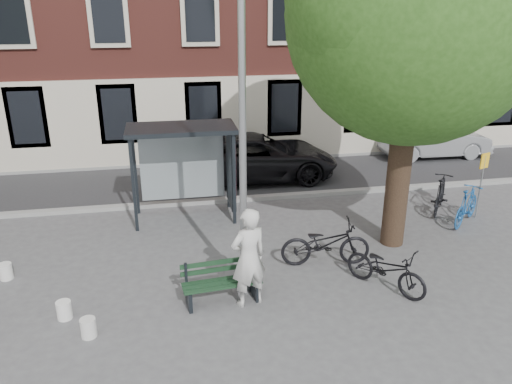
{
  "coord_description": "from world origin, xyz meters",
  "views": [
    {
      "loc": [
        -1.42,
        -8.95,
        5.62
      ],
      "look_at": [
        0.63,
        2.02,
        1.4
      ],
      "focal_mm": 35.0,
      "sensor_mm": 36.0,
      "label": 1
    }
  ],
  "objects_px": {
    "lamppost": "(243,163)",
    "bike_a": "(326,243)",
    "bike_c": "(386,268)",
    "notice_sign": "(483,172)",
    "car_dark": "(256,157)",
    "bus_shelter": "(197,150)",
    "car_silver": "(435,139)",
    "bike_b": "(467,206)",
    "bike_d": "(440,194)",
    "painter": "(249,258)",
    "bench": "(221,284)"
  },
  "relations": [
    {
      "from": "lamppost",
      "to": "bench",
      "type": "bearing_deg",
      "value": -149.01
    },
    {
      "from": "bike_a",
      "to": "car_silver",
      "type": "bearing_deg",
      "value": -35.58
    },
    {
      "from": "bike_a",
      "to": "bus_shelter",
      "type": "bearing_deg",
      "value": 44.67
    },
    {
      "from": "bike_b",
      "to": "bus_shelter",
      "type": "bearing_deg",
      "value": 35.08
    },
    {
      "from": "bike_c",
      "to": "car_silver",
      "type": "height_order",
      "value": "car_silver"
    },
    {
      "from": "bike_a",
      "to": "notice_sign",
      "type": "distance_m",
      "value": 5.37
    },
    {
      "from": "bike_d",
      "to": "bike_b",
      "type": "bearing_deg",
      "value": 143.26
    },
    {
      "from": "painter",
      "to": "bike_b",
      "type": "relative_size",
      "value": 1.19
    },
    {
      "from": "car_dark",
      "to": "bus_shelter",
      "type": "bearing_deg",
      "value": 144.55
    },
    {
      "from": "car_silver",
      "to": "notice_sign",
      "type": "bearing_deg",
      "value": 163.38
    },
    {
      "from": "bus_shelter",
      "to": "bike_b",
      "type": "height_order",
      "value": "bus_shelter"
    },
    {
      "from": "lamppost",
      "to": "notice_sign",
      "type": "height_order",
      "value": "lamppost"
    },
    {
      "from": "bike_c",
      "to": "bike_d",
      "type": "bearing_deg",
      "value": 12.03
    },
    {
      "from": "bench",
      "to": "car_silver",
      "type": "relative_size",
      "value": 0.38
    },
    {
      "from": "bench",
      "to": "car_silver",
      "type": "xyz_separation_m",
      "value": [
        9.36,
        8.55,
        0.32
      ]
    },
    {
      "from": "painter",
      "to": "bike_a",
      "type": "distance_m",
      "value": 2.4
    },
    {
      "from": "car_silver",
      "to": "notice_sign",
      "type": "distance_m",
      "value": 6.04
    },
    {
      "from": "bike_a",
      "to": "car_silver",
      "type": "xyz_separation_m",
      "value": [
        6.86,
        7.5,
        0.16
      ]
    },
    {
      "from": "bike_c",
      "to": "notice_sign",
      "type": "height_order",
      "value": "notice_sign"
    },
    {
      "from": "bike_b",
      "to": "bike_d",
      "type": "bearing_deg",
      "value": -24.73
    },
    {
      "from": "bench",
      "to": "bike_a",
      "type": "height_order",
      "value": "bike_a"
    },
    {
      "from": "painter",
      "to": "car_silver",
      "type": "relative_size",
      "value": 0.49
    },
    {
      "from": "bike_b",
      "to": "car_dark",
      "type": "distance_m",
      "value": 6.84
    },
    {
      "from": "car_dark",
      "to": "car_silver",
      "type": "height_order",
      "value": "car_dark"
    },
    {
      "from": "lamppost",
      "to": "bike_c",
      "type": "relative_size",
      "value": 3.33
    },
    {
      "from": "lamppost",
      "to": "bike_b",
      "type": "relative_size",
      "value": 3.54
    },
    {
      "from": "lamppost",
      "to": "notice_sign",
      "type": "bearing_deg",
      "value": 19.94
    },
    {
      "from": "lamppost",
      "to": "bike_a",
      "type": "distance_m",
      "value": 3.1
    },
    {
      "from": "notice_sign",
      "to": "bike_b",
      "type": "bearing_deg",
      "value": -170.24
    },
    {
      "from": "bench",
      "to": "car_dark",
      "type": "distance_m",
      "value": 7.6
    },
    {
      "from": "painter",
      "to": "bike_b",
      "type": "bearing_deg",
      "value": -175.49
    },
    {
      "from": "bus_shelter",
      "to": "car_dark",
      "type": "bearing_deg",
      "value": 53.13
    },
    {
      "from": "lamppost",
      "to": "bike_b",
      "type": "distance_m",
      "value": 7.22
    },
    {
      "from": "bike_c",
      "to": "notice_sign",
      "type": "bearing_deg",
      "value": 0.7
    },
    {
      "from": "bike_b",
      "to": "notice_sign",
      "type": "xyz_separation_m",
      "value": [
        0.53,
        0.29,
        0.83
      ]
    },
    {
      "from": "lamppost",
      "to": "bike_b",
      "type": "height_order",
      "value": "lamppost"
    },
    {
      "from": "bike_c",
      "to": "bike_a",
      "type": "bearing_deg",
      "value": 90.21
    },
    {
      "from": "bike_a",
      "to": "car_dark",
      "type": "relative_size",
      "value": 0.37
    },
    {
      "from": "painter",
      "to": "bike_a",
      "type": "relative_size",
      "value": 1.01
    },
    {
      "from": "lamppost",
      "to": "bus_shelter",
      "type": "xyz_separation_m",
      "value": [
        -0.61,
        4.11,
        -0.87
      ]
    },
    {
      "from": "bike_c",
      "to": "notice_sign",
      "type": "relative_size",
      "value": 0.98
    },
    {
      "from": "bus_shelter",
      "to": "notice_sign",
      "type": "height_order",
      "value": "bus_shelter"
    },
    {
      "from": "car_dark",
      "to": "bike_b",
      "type": "bearing_deg",
      "value": -132.65
    },
    {
      "from": "notice_sign",
      "to": "bench",
      "type": "bearing_deg",
      "value": -178.66
    },
    {
      "from": "bike_a",
      "to": "bike_d",
      "type": "distance_m",
      "value": 4.86
    },
    {
      "from": "bus_shelter",
      "to": "bike_d",
      "type": "height_order",
      "value": "bus_shelter"
    },
    {
      "from": "car_silver",
      "to": "bike_a",
      "type": "bearing_deg",
      "value": 138.98
    },
    {
      "from": "bike_d",
      "to": "notice_sign",
      "type": "relative_size",
      "value": 0.94
    },
    {
      "from": "bike_b",
      "to": "bike_c",
      "type": "distance_m",
      "value": 4.5
    },
    {
      "from": "bike_d",
      "to": "car_dark",
      "type": "height_order",
      "value": "car_dark"
    }
  ]
}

